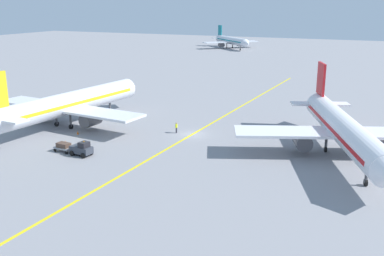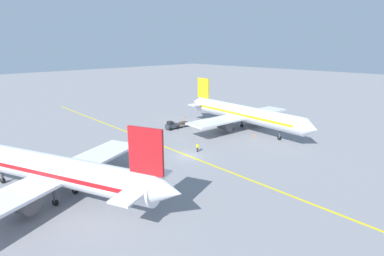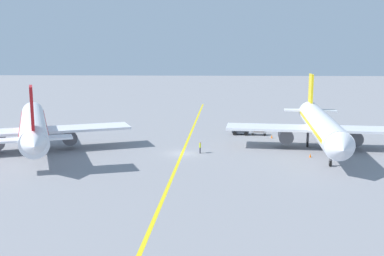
# 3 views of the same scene
# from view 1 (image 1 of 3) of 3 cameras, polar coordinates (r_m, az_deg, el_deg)

# --- Properties ---
(ground_plane) EXTENTS (400.00, 400.00, 0.00)m
(ground_plane) POSITION_cam_1_polar(r_m,az_deg,el_deg) (69.29, 0.06, -0.81)
(ground_plane) COLOR gray
(apron_yellow_centreline) EXTENTS (4.52, 119.94, 0.01)m
(apron_yellow_centreline) POSITION_cam_1_polar(r_m,az_deg,el_deg) (69.29, 0.06, -0.81)
(apron_yellow_centreline) COLOR yellow
(apron_yellow_centreline) RESTS_ON ground
(airplane_at_gate) EXTENTS (28.38, 35.55, 10.60)m
(airplane_at_gate) POSITION_cam_1_polar(r_m,az_deg,el_deg) (76.07, -15.33, 3.01)
(airplane_at_gate) COLOR silver
(airplane_at_gate) RESTS_ON ground
(airplane_adjacent_stand) EXTENTS (27.92, 34.06, 10.60)m
(airplane_adjacent_stand) POSITION_cam_1_polar(r_m,az_deg,el_deg) (61.69, 18.62, -0.14)
(airplane_adjacent_stand) COLOR white
(airplane_adjacent_stand) RESTS_ON ground
(airplane_distant_taxiing) EXTENTS (24.65, 24.53, 9.54)m
(airplane_distant_taxiing) POSITION_cam_1_polar(r_m,az_deg,el_deg) (203.19, 5.00, 10.98)
(airplane_distant_taxiing) COLOR silver
(airplane_distant_taxiing) RESTS_ON ground
(baggage_tug_dark) EXTENTS (3.13, 1.99, 2.11)m
(baggage_tug_dark) POSITION_cam_1_polar(r_m,az_deg,el_deg) (61.30, -13.82, -2.61)
(baggage_tug_dark) COLOR #333842
(baggage_tug_dark) RESTS_ON ground
(baggage_cart_trailing) EXTENTS (2.72, 1.63, 1.24)m
(baggage_cart_trailing) POSITION_cam_1_polar(r_m,az_deg,el_deg) (63.58, -15.99, -2.24)
(baggage_cart_trailing) COLOR gray
(baggage_cart_trailing) RESTS_ON ground
(ground_crew_worker) EXTENTS (0.25, 0.58, 1.68)m
(ground_crew_worker) POSITION_cam_1_polar(r_m,az_deg,el_deg) (69.80, -2.00, 0.08)
(ground_crew_worker) COLOR #23232D
(ground_crew_worker) RESTS_ON ground
(traffic_cone_near_nose) EXTENTS (0.32, 0.32, 0.55)m
(traffic_cone_near_nose) POSITION_cam_1_polar(r_m,az_deg,el_deg) (71.48, -14.30, -0.56)
(traffic_cone_near_nose) COLOR orange
(traffic_cone_near_nose) RESTS_ON ground
(traffic_cone_mid_apron) EXTENTS (0.32, 0.32, 0.55)m
(traffic_cone_mid_apron) POSITION_cam_1_polar(r_m,az_deg,el_deg) (79.30, -11.43, 1.20)
(traffic_cone_mid_apron) COLOR orange
(traffic_cone_mid_apron) RESTS_ON ground
(traffic_cone_by_wingtip) EXTENTS (0.32, 0.32, 0.55)m
(traffic_cone_by_wingtip) POSITION_cam_1_polar(r_m,az_deg,el_deg) (66.86, -15.75, -1.79)
(traffic_cone_by_wingtip) COLOR orange
(traffic_cone_by_wingtip) RESTS_ON ground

